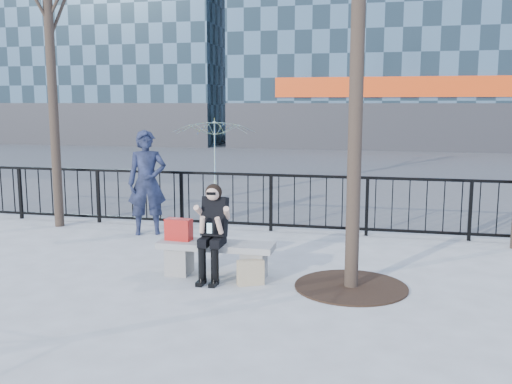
# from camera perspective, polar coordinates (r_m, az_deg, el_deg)

# --- Properties ---
(ground) EXTENTS (120.00, 120.00, 0.00)m
(ground) POSITION_cam_1_polar(r_m,az_deg,el_deg) (8.21, -3.99, -8.37)
(ground) COLOR gray
(ground) RESTS_ON ground
(street_surface) EXTENTS (60.00, 23.00, 0.01)m
(street_surface) POSITION_cam_1_polar(r_m,az_deg,el_deg) (22.75, 6.86, 2.74)
(street_surface) COLOR #474747
(street_surface) RESTS_ON ground
(railing) EXTENTS (14.00, 0.06, 1.10)m
(railing) POSITION_cam_1_polar(r_m,az_deg,el_deg) (10.91, 0.48, -1.01)
(railing) COLOR black
(railing) RESTS_ON ground
(tree_grate) EXTENTS (1.50, 1.50, 0.02)m
(tree_grate) POSITION_cam_1_polar(r_m,az_deg,el_deg) (7.80, 9.47, -9.32)
(tree_grate) COLOR black
(tree_grate) RESTS_ON ground
(bench_main) EXTENTS (1.65, 0.46, 0.49)m
(bench_main) POSITION_cam_1_polar(r_m,az_deg,el_deg) (8.12, -4.01, -6.34)
(bench_main) COLOR gray
(bench_main) RESTS_ON ground
(seated_woman) EXTENTS (0.50, 0.64, 1.34)m
(seated_woman) POSITION_cam_1_polar(r_m,az_deg,el_deg) (7.88, -4.38, -4.05)
(seated_woman) COLOR black
(seated_woman) RESTS_ON ground
(handbag) EXTENTS (0.39, 0.21, 0.31)m
(handbag) POSITION_cam_1_polar(r_m,az_deg,el_deg) (8.23, -7.74, -3.73)
(handbag) COLOR red
(handbag) RESTS_ON bench_main
(shopping_bag) EXTENTS (0.38, 0.28, 0.34)m
(shopping_bag) POSITION_cam_1_polar(r_m,az_deg,el_deg) (7.76, -0.55, -8.06)
(shopping_bag) COLOR #CBB790
(shopping_bag) RESTS_ON ground
(standing_man) EXTENTS (0.83, 0.71, 1.94)m
(standing_man) POSITION_cam_1_polar(r_m,az_deg,el_deg) (10.74, -10.84, 0.93)
(standing_man) COLOR black
(standing_man) RESTS_ON ground
(vendor_umbrella) EXTENTS (2.23, 2.27, 2.03)m
(vendor_umbrella) POSITION_cam_1_polar(r_m,az_deg,el_deg) (15.49, -4.20, 3.66)
(vendor_umbrella) COLOR gold
(vendor_umbrella) RESTS_ON ground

